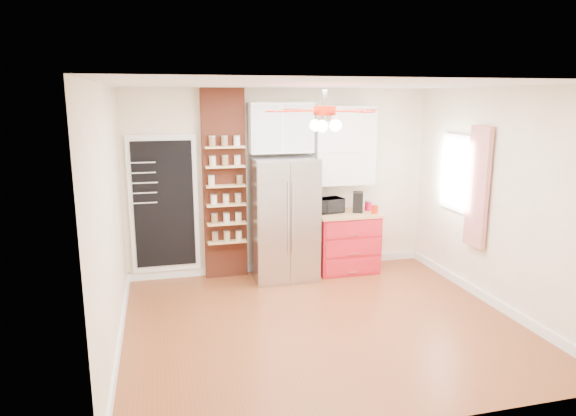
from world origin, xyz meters
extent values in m
plane|color=brown|center=(0.00, 0.00, 0.00)|extent=(4.50, 4.50, 0.00)
plane|color=white|center=(0.00, 0.00, 2.70)|extent=(4.50, 4.50, 0.00)
cube|color=#FFF1CD|center=(0.00, 2.00, 1.35)|extent=(4.50, 0.02, 2.70)
cube|color=#FFF1CD|center=(0.00, -2.00, 1.35)|extent=(4.50, 0.02, 2.70)
cube|color=#FFF1CD|center=(-2.25, 0.00, 1.35)|extent=(0.02, 4.00, 2.70)
cube|color=#FFF1CD|center=(2.25, 0.00, 1.35)|extent=(0.02, 4.00, 2.70)
cube|color=white|center=(-1.70, 1.97, 1.10)|extent=(0.95, 0.04, 1.95)
cube|color=black|center=(-1.70, 1.95, 1.10)|extent=(0.82, 0.02, 1.78)
cube|color=brown|center=(-0.85, 1.92, 1.35)|extent=(0.60, 0.16, 2.70)
cube|color=#BABABF|center=(-0.05, 1.63, 0.88)|extent=(0.90, 0.70, 1.75)
cube|color=white|center=(-0.05, 1.82, 2.15)|extent=(0.90, 0.35, 0.70)
cube|color=red|center=(0.92, 1.68, 0.43)|extent=(0.90, 0.60, 0.86)
cube|color=tan|center=(0.92, 1.68, 0.88)|extent=(0.94, 0.64, 0.04)
cube|color=white|center=(0.92, 1.85, 1.88)|extent=(0.90, 0.30, 1.15)
cube|color=white|center=(2.23, 0.90, 1.55)|extent=(0.04, 0.75, 1.05)
cube|color=red|center=(2.18, 0.35, 1.45)|extent=(0.06, 0.40, 1.55)
cylinder|color=silver|center=(0.00, 0.00, 2.55)|extent=(0.05, 0.05, 0.20)
cylinder|color=#AA1D0A|center=(0.00, 0.00, 2.43)|extent=(0.24, 0.24, 0.10)
sphere|color=white|center=(0.00, 0.00, 2.27)|extent=(0.13, 0.13, 0.13)
imported|color=black|center=(0.67, 1.74, 1.01)|extent=(0.44, 0.34, 0.22)
cube|color=black|center=(1.09, 1.67, 1.05)|extent=(0.21, 0.22, 0.30)
cylinder|color=red|center=(1.29, 1.50, 0.97)|extent=(0.10, 0.10, 0.13)
cylinder|color=red|center=(1.29, 1.74, 0.97)|extent=(0.13, 0.13, 0.13)
cylinder|color=beige|center=(-1.05, 1.77, 1.44)|extent=(0.11, 0.11, 0.14)
cylinder|color=olive|center=(-0.66, 1.76, 1.43)|extent=(0.11, 0.11, 0.12)
camera|label=1|loc=(-1.74, -5.28, 2.56)|focal=32.00mm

